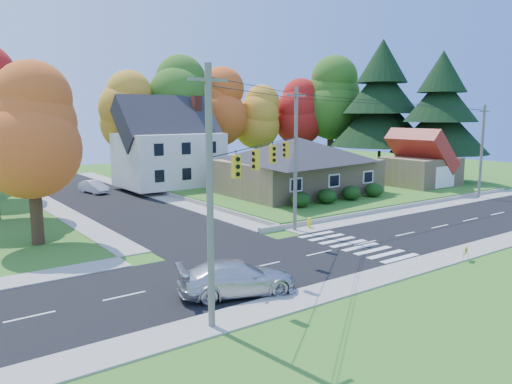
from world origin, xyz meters
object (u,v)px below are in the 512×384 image
(silver_sedan, at_px, (237,278))
(white_car, at_px, (94,187))
(fire_hydrant, at_px, (309,223))
(ranch_house, at_px, (298,164))

(silver_sedan, xyz_separation_m, white_car, (4.21, 33.05, -0.13))
(white_car, bearing_deg, silver_sedan, -108.77)
(fire_hydrant, bearing_deg, ranch_house, 52.96)
(silver_sedan, xyz_separation_m, fire_hydrant, (11.54, 7.98, -0.41))
(ranch_house, distance_m, fire_hydrant, 13.87)
(silver_sedan, bearing_deg, white_car, 10.22)
(ranch_house, relative_size, white_car, 3.68)
(ranch_house, relative_size, silver_sedan, 2.70)
(fire_hydrant, bearing_deg, white_car, 106.29)
(ranch_house, relative_size, fire_hydrant, 17.65)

